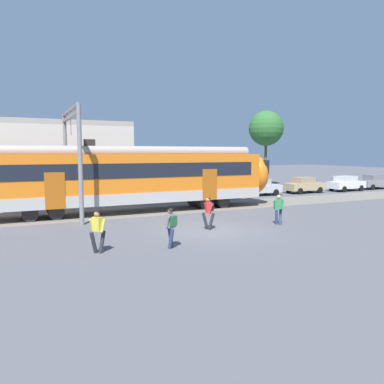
{
  "coord_description": "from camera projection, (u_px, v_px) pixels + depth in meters",
  "views": [
    {
      "loc": [
        -8.7,
        -16.41,
        3.89
      ],
      "look_at": [
        0.59,
        3.34,
        1.6
      ],
      "focal_mm": 35.0,
      "sensor_mm": 36.0,
      "label": 1
    }
  ],
  "objects": [
    {
      "name": "background_building",
      "position": [
        8.0,
        162.0,
        28.83
      ],
      "size": [
        18.59,
        5.0,
        9.2
      ],
      "color": "beige",
      "rests_on": "ground"
    },
    {
      "name": "street_tree_left",
      "position": [
        12.0,
        137.0,
        31.8
      ],
      "size": [
        2.85,
        2.85,
        6.7
      ],
      "color": "brown",
      "rests_on": "ground"
    },
    {
      "name": "pedestrian_yellow",
      "position": [
        97.0,
        229.0,
        14.48
      ],
      "size": [
        0.71,
        0.49,
        1.67
      ],
      "color": "#28282D",
      "rests_on": "ground"
    },
    {
      "name": "parked_car_grey",
      "position": [
        375.0,
        182.0,
        40.46
      ],
      "size": [
        4.03,
        1.82,
        1.54
      ],
      "color": "gray",
      "rests_on": "ground"
    },
    {
      "name": "parked_car_white",
      "position": [
        346.0,
        183.0,
        38.26
      ],
      "size": [
        4.07,
        1.89,
        1.54
      ],
      "color": "silver",
      "rests_on": "ground"
    },
    {
      "name": "parked_car_silver",
      "position": [
        259.0,
        187.0,
        34.11
      ],
      "size": [
        4.01,
        1.77,
        1.54
      ],
      "color": "#B7BABF",
      "rests_on": "ground"
    },
    {
      "name": "pedestrian_grey",
      "position": [
        171.0,
        224.0,
        15.22
      ],
      "size": [
        0.53,
        0.7,
        1.67
      ],
      "color": "navy",
      "rests_on": "ground"
    },
    {
      "name": "pedestrian_green",
      "position": [
        279.0,
        206.0,
        20.33
      ],
      "size": [
        0.68,
        0.5,
        1.67
      ],
      "color": "navy",
      "rests_on": "ground"
    },
    {
      "name": "ground_plane",
      "position": [
        210.0,
        230.0,
        18.86
      ],
      "size": [
        160.0,
        160.0,
        0.0
      ],
      "primitive_type": "plane",
      "color": "#515156"
    },
    {
      "name": "catenary_gantry",
      "position": [
        72.0,
        146.0,
        22.73
      ],
      "size": [
        0.24,
        6.64,
        6.53
      ],
      "color": "gray",
      "rests_on": "ground"
    },
    {
      "name": "pedestrian_red",
      "position": [
        209.0,
        210.0,
        18.97
      ],
      "size": [
        0.6,
        0.63,
        1.67
      ],
      "color": "#28282D",
      "rests_on": "ground"
    },
    {
      "name": "street_tree_right",
      "position": [
        266.0,
        129.0,
        44.01
      ],
      "size": [
        4.1,
        4.1,
        8.81
      ],
      "color": "brown",
      "rests_on": "ground"
    },
    {
      "name": "parked_car_tan",
      "position": [
        304.0,
        185.0,
        36.34
      ],
      "size": [
        4.02,
        1.79,
        1.54
      ],
      "color": "tan",
      "rests_on": "ground"
    }
  ]
}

